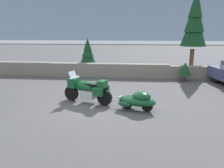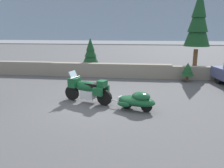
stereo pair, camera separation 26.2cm
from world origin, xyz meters
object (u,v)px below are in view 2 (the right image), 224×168
object	(u,v)px
car_shaped_trailer	(137,100)
pine_tree_secondary	(90,52)
pine_tree_tall	(198,20)
touring_motorcycle	(87,89)

from	to	relation	value
car_shaped_trailer	pine_tree_secondary	size ratio (longest dim) A/B	0.87
pine_tree_tall	pine_tree_secondary	size ratio (longest dim) A/B	2.34
pine_tree_secondary	touring_motorcycle	bearing A→B (deg)	-78.94
touring_motorcycle	car_shaped_trailer	distance (m)	2.27
touring_motorcycle	car_shaped_trailer	world-z (taller)	touring_motorcycle
pine_tree_tall	pine_tree_secondary	distance (m)	7.82
car_shaped_trailer	touring_motorcycle	bearing A→B (deg)	160.84
car_shaped_trailer	pine_tree_secondary	distance (m)	7.95
touring_motorcycle	pine_tree_tall	bearing A→B (deg)	51.26
touring_motorcycle	pine_tree_tall	xyz separation A→B (m)	(6.17, 7.69, 3.10)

